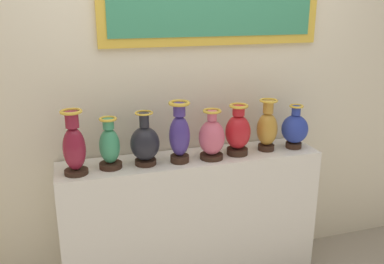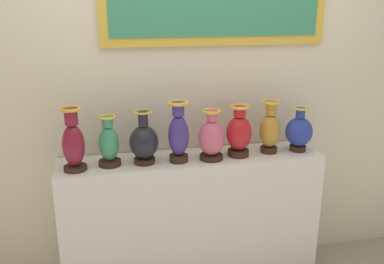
% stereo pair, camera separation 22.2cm
% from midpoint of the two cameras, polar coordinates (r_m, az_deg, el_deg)
% --- Properties ---
extents(display_shelf, '(1.77, 0.36, 0.95)m').
position_cam_midpoint_polar(display_shelf, '(2.99, -2.18, -12.07)').
color(display_shelf, silver).
rests_on(display_shelf, ground_plane).
extents(back_wall, '(4.22, 0.14, 2.73)m').
position_cam_midpoint_polar(back_wall, '(2.89, -3.51, 6.20)').
color(back_wall, beige).
rests_on(back_wall, ground_plane).
extents(vase_burgundy, '(0.14, 0.14, 0.40)m').
position_cam_midpoint_polar(vase_burgundy, '(2.59, -18.29, -1.91)').
color(vase_burgundy, '#382319').
rests_on(vase_burgundy, display_shelf).
extents(vase_jade, '(0.14, 0.14, 0.33)m').
position_cam_midpoint_polar(vase_jade, '(2.63, -13.64, -1.95)').
color(vase_jade, '#382319').
rests_on(vase_jade, display_shelf).
extents(vase_onyx, '(0.19, 0.19, 0.35)m').
position_cam_midpoint_polar(vase_onyx, '(2.65, -8.88, -1.58)').
color(vase_onyx, '#382319').
rests_on(vase_onyx, display_shelf).
extents(vase_indigo, '(0.14, 0.14, 0.40)m').
position_cam_midpoint_polar(vase_indigo, '(2.65, -4.13, -0.31)').
color(vase_indigo, '#382319').
rests_on(vase_indigo, display_shelf).
extents(vase_rose, '(0.17, 0.17, 0.34)m').
position_cam_midpoint_polar(vase_rose, '(2.71, 0.39, -0.81)').
color(vase_rose, '#382319').
rests_on(vase_rose, display_shelf).
extents(vase_crimson, '(0.17, 0.17, 0.35)m').
position_cam_midpoint_polar(vase_crimson, '(2.79, 4.07, -0.01)').
color(vase_crimson, '#382319').
rests_on(vase_crimson, display_shelf).
extents(vase_ochre, '(0.14, 0.14, 0.36)m').
position_cam_midpoint_polar(vase_ochre, '(2.90, 8.15, 0.54)').
color(vase_ochre, '#382319').
rests_on(vase_ochre, display_shelf).
extents(vase_cobalt, '(0.19, 0.19, 0.31)m').
position_cam_midpoint_polar(vase_cobalt, '(2.99, 11.89, 0.39)').
color(vase_cobalt, '#382319').
rests_on(vase_cobalt, display_shelf).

